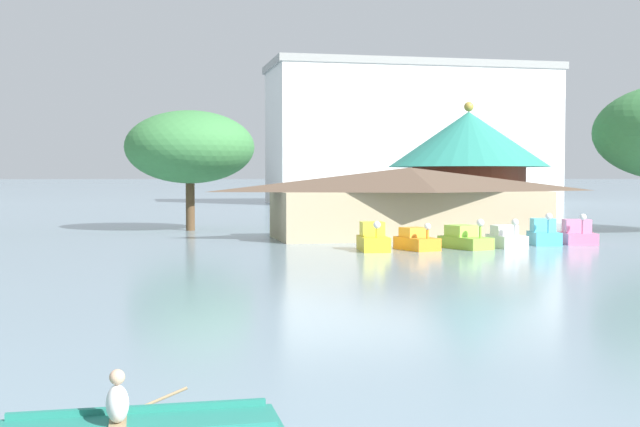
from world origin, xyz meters
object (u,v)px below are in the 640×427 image
Objects in this scene: pedal_boat_lime at (464,239)px; green_roof_pavilion at (468,160)px; pedal_boat_yellow at (373,239)px; background_building_block at (411,134)px; shoreline_tree_mid at (190,147)px; pedal_boat_pink at (578,234)px; pedal_boat_cyan at (544,234)px; boathouse at (410,201)px; pedal_boat_white at (506,238)px; pedal_boat_orange at (416,241)px.

green_roof_pavilion reaches higher than pedal_boat_lime.
pedal_boat_lime is (5.15, 0.28, -0.09)m from pedal_boat_yellow.
pedal_boat_yellow is 0.07× the size of background_building_block.
pedal_boat_pink is at bearing -38.29° from shoreline_tree_mid.
pedal_boat_lime is at bearing -52.94° from shoreline_tree_mid.
pedal_boat_cyan is 0.27× the size of shoreline_tree_mid.
pedal_boat_yellow is 0.15× the size of boathouse.
background_building_block is (26.20, 72.62, 9.28)m from pedal_boat_yellow.
shoreline_tree_mid is at bearing -149.33° from pedal_boat_yellow.
boathouse is 1.55× the size of green_roof_pavilion.
pedal_boat_cyan is at bearing -73.88° from pedal_boat_pink.
pedal_boat_white is at bearing 74.16° from pedal_boat_lime.
pedal_boat_cyan is 73.42m from background_building_block.
pedal_boat_orange is at bearing -121.04° from green_roof_pavilion.
pedal_boat_lime is at bearing -64.84° from pedal_boat_cyan.
boathouse reaches higher than pedal_boat_cyan.
pedal_boat_yellow is 20.62m from shoreline_tree_mid.
pedal_boat_white is (7.61, 0.42, -0.10)m from pedal_boat_yellow.
boathouse is at bearing 150.15° from pedal_boat_orange.
pedal_boat_orange is at bearing -108.19° from background_building_block.
green_roof_pavilion is at bearing -172.36° from pedal_boat_cyan.
pedal_boat_orange is 18.07m from green_roof_pavilion.
pedal_boat_yellow is 19.39m from green_roof_pavilion.
boathouse is at bearing -134.05° from green_roof_pavilion.
pedal_boat_white is 5.08m from pedal_boat_pink.
pedal_boat_yellow is 0.24× the size of green_roof_pavilion.
green_roof_pavilion is (3.78, 14.64, 4.49)m from pedal_boat_white.
pedal_boat_pink is at bearing 105.04° from pedal_boat_cyan.
boathouse is (-0.49, 7.82, 1.81)m from pedal_boat_lime.
pedal_boat_orange is at bearing -104.58° from pedal_boat_lime.
pedal_boat_yellow is at bearing -127.10° from green_roof_pavilion.
pedal_boat_lime is 75.92m from background_building_block.
pedal_boat_yellow is at bearing -65.34° from shoreline_tree_mid.
pedal_boat_pink is (10.17, 1.57, 0.08)m from pedal_boat_orange.
pedal_boat_white is at bearing -48.00° from shoreline_tree_mid.
shoreline_tree_mid is at bearing -163.30° from pedal_boat_orange.
pedal_boat_cyan is 8.89m from boathouse.
shoreline_tree_mid reaches higher than pedal_boat_cyan.
boathouse is (2.29, 8.03, 1.83)m from pedal_boat_orange.
pedal_boat_lime is at bearing 99.18° from pedal_boat_yellow.
pedal_boat_lime is (2.78, 0.22, 0.03)m from pedal_boat_orange.
pedal_boat_lime is at bearing -106.23° from background_building_block.
pedal_boat_white is at bearing -56.51° from pedal_boat_cyan.
green_roof_pavilion reaches higher than shoreline_tree_mid.
pedal_boat_yellow is at bearing -109.84° from background_building_block.
pedal_boat_cyan is at bearing 104.35° from pedal_boat_yellow.
background_building_block is (18.59, 72.19, 9.38)m from pedal_boat_white.
boathouse is 16.77m from shoreline_tree_mid.
pedal_boat_cyan is at bearing 110.31° from pedal_boat_white.
shoreline_tree_mid reaches higher than pedal_boat_lime.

